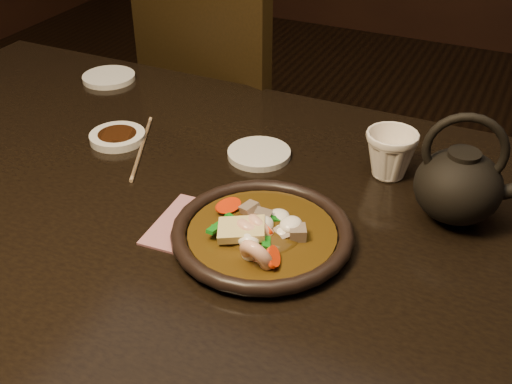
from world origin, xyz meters
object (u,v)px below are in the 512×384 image
at_px(table, 204,240).
at_px(chair, 238,127).
at_px(tea_cup, 391,153).
at_px(teapot, 459,183).
at_px(plate, 262,234).

bearing_deg(table, chair, 112.32).
xyz_separation_m(table, tea_cup, (0.25, 0.21, 0.12)).
height_order(table, teapot, teapot).
relative_size(tea_cup, teapot, 0.50).
bearing_deg(plate, chair, 119.66).
bearing_deg(plate, table, 158.84).
bearing_deg(tea_cup, teapot, -33.66).
relative_size(plate, teapot, 1.51).
height_order(chair, teapot, chair).
xyz_separation_m(table, chair, (-0.26, 0.64, -0.15)).
distance_m(plate, tea_cup, 0.29).
relative_size(chair, tea_cup, 10.85).
height_order(plate, teapot, teapot).
bearing_deg(chair, table, 128.96).
relative_size(table, plate, 5.89).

